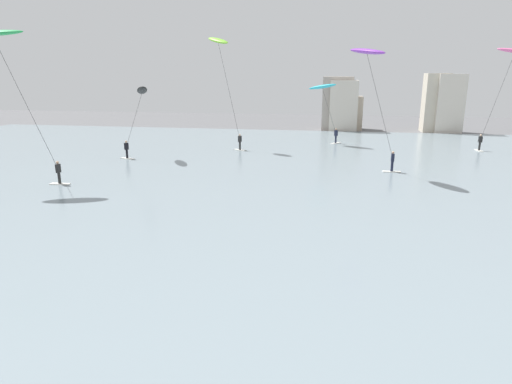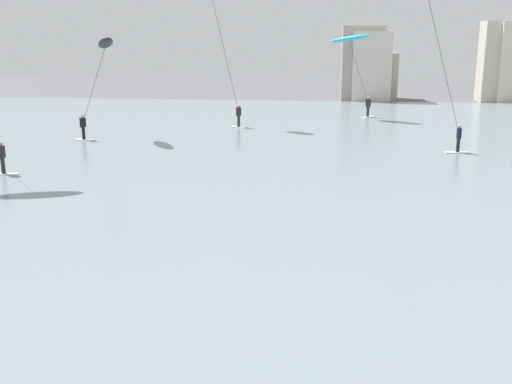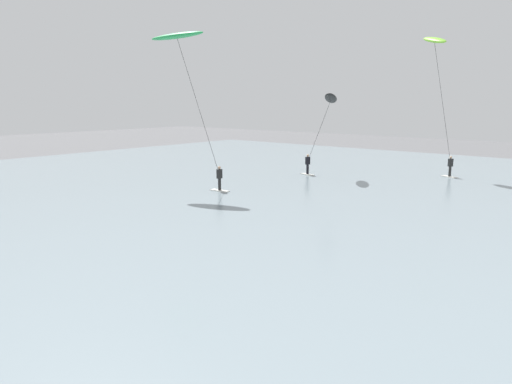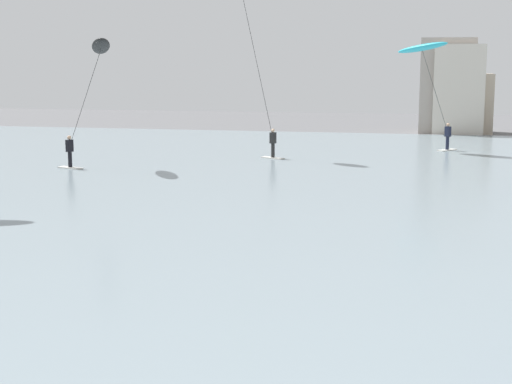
# 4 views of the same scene
# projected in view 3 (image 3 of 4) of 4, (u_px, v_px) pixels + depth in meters

# --- Properties ---
(water_bay) EXTENTS (84.00, 52.00, 0.10)m
(water_bay) POSITION_uv_depth(u_px,v_px,m) (456.00, 204.00, 27.28)
(water_bay) COLOR gray
(water_bay) RESTS_ON ground
(kitesurfer_green) EXTENTS (5.78, 2.43, 10.35)m
(kitesurfer_green) POSITION_uv_depth(u_px,v_px,m) (180.00, 46.00, 30.58)
(kitesurfer_green) COLOR silver
(kitesurfer_green) RESTS_ON water_bay
(kitesurfer_black) EXTENTS (3.26, 2.86, 6.55)m
(kitesurfer_black) POSITION_uv_depth(u_px,v_px,m) (328.00, 107.00, 36.39)
(kitesurfer_black) COLOR silver
(kitesurfer_black) RESTS_ON water_bay
(kitesurfer_lime) EXTENTS (4.40, 2.85, 11.08)m
(kitesurfer_lime) POSITION_uv_depth(u_px,v_px,m) (437.00, 56.00, 36.93)
(kitesurfer_lime) COLOR silver
(kitesurfer_lime) RESTS_ON water_bay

